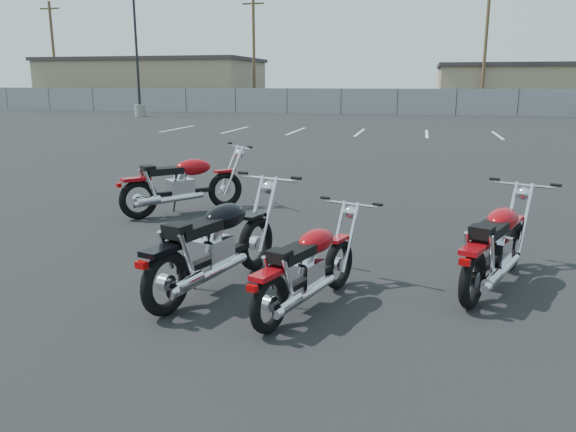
% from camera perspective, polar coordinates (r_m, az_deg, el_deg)
% --- Properties ---
extents(ground, '(120.00, 120.00, 0.00)m').
position_cam_1_polar(ground, '(6.66, -2.88, -6.53)').
color(ground, black).
rests_on(ground, ground).
extents(motorcycle_front_red, '(1.98, 2.01, 1.16)m').
position_cam_1_polar(motorcycle_front_red, '(10.03, -10.62, 3.23)').
color(motorcycle_front_red, black).
rests_on(motorcycle_front_red, ground).
extents(motorcycle_second_black, '(1.18, 2.35, 1.16)m').
position_cam_1_polar(motorcycle_second_black, '(6.24, -7.37, -2.92)').
color(motorcycle_second_black, black).
rests_on(motorcycle_second_black, ground).
extents(motorcycle_third_red, '(1.07, 1.97, 0.98)m').
position_cam_1_polar(motorcycle_third_red, '(5.72, 2.04, -5.23)').
color(motorcycle_third_red, black).
rests_on(motorcycle_third_red, ground).
extents(motorcycle_rear_red, '(1.27, 2.16, 1.08)m').
position_cam_1_polar(motorcycle_rear_red, '(6.70, 20.41, -2.84)').
color(motorcycle_rear_red, black).
rests_on(motorcycle_rear_red, ground).
extents(light_pole_west, '(0.80, 0.70, 9.31)m').
position_cam_1_polar(light_pole_west, '(39.09, -14.96, 13.18)').
color(light_pole_west, gray).
rests_on(light_pole_west, ground).
extents(chainlink_fence, '(80.06, 0.06, 1.80)m').
position_cam_1_polar(chainlink_fence, '(41.07, 11.05, 11.33)').
color(chainlink_fence, slate).
rests_on(chainlink_fence, ground).
extents(tan_building_west, '(18.40, 10.40, 4.30)m').
position_cam_1_polar(tan_building_west, '(53.57, -13.39, 13.02)').
color(tan_building_west, '#917F5E').
rests_on(tan_building_west, ground).
extents(tan_building_east, '(14.40, 9.40, 3.70)m').
position_cam_1_polar(tan_building_east, '(50.68, 23.18, 11.97)').
color(tan_building_east, '#917F5E').
rests_on(tan_building_east, ground).
extents(utility_pole_a, '(1.80, 0.24, 9.00)m').
position_cam_1_polar(utility_pole_a, '(55.14, -22.71, 15.00)').
color(utility_pole_a, '#4B3923').
rests_on(utility_pole_a, ground).
extents(utility_pole_b, '(1.80, 0.24, 9.00)m').
position_cam_1_polar(utility_pole_b, '(48.08, -3.49, 16.35)').
color(utility_pole_b, '#4B3923').
rests_on(utility_pole_b, ground).
extents(utility_pole_c, '(1.80, 0.24, 9.00)m').
position_cam_1_polar(utility_pole_c, '(45.27, 19.41, 15.82)').
color(utility_pole_c, '#4B3923').
rests_on(utility_pole_c, ground).
extents(parking_line_stripes, '(15.12, 4.00, 0.01)m').
position_cam_1_polar(parking_line_stripes, '(26.45, 4.02, 8.53)').
color(parking_line_stripes, silver).
rests_on(parking_line_stripes, ground).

